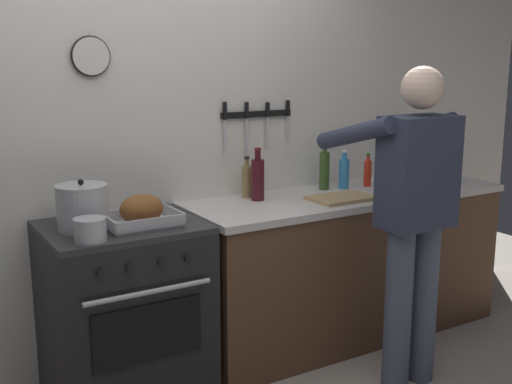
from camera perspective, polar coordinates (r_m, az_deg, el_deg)
The scene contains 13 objects.
wall_back at distance 3.51m, azimuth -10.87°, elevation 5.27°, with size 6.00×0.13×2.60m.
counter_block at distance 3.98m, azimuth 8.19°, elevation -6.30°, with size 2.03×0.65×0.90m.
stove at distance 3.32m, azimuth -11.69°, elevation -10.38°, with size 0.76×0.67×0.90m.
person_cook at distance 3.31m, azimuth 13.94°, elevation -1.40°, with size 0.51×0.63×1.66m.
roasting_pan at distance 3.10m, azimuth -10.24°, elevation -1.83°, with size 0.35×0.26×0.16m.
stock_pot at distance 3.10m, azimuth -15.36°, elevation -1.30°, with size 0.24×0.24×0.24m.
saucepan at distance 2.90m, azimuth -14.70°, elevation -3.32°, with size 0.14×0.14×0.11m.
cutting_board at distance 3.66m, azimuth 7.67°, elevation -0.54°, with size 0.36×0.24×0.02m, color tan.
bottle_hot_sauce at distance 4.06m, azimuth 10.00°, elevation 1.73°, with size 0.05×0.05×0.21m.
bottle_olive_oil at distance 3.92m, azimuth 6.17°, elevation 2.01°, with size 0.06×0.06×0.30m.
bottle_vinegar at distance 3.68m, azimuth -0.82°, elevation 1.05°, with size 0.06×0.06×0.24m.
bottle_dish_soap at distance 3.97m, azimuth 7.91°, elevation 1.75°, with size 0.06×0.06×0.24m.
bottle_wine_red at distance 3.60m, azimuth 0.15°, elevation 1.23°, with size 0.08×0.08×0.30m.
Camera 1 is at (-1.20, -1.92, 1.70)m, focal length 44.49 mm.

